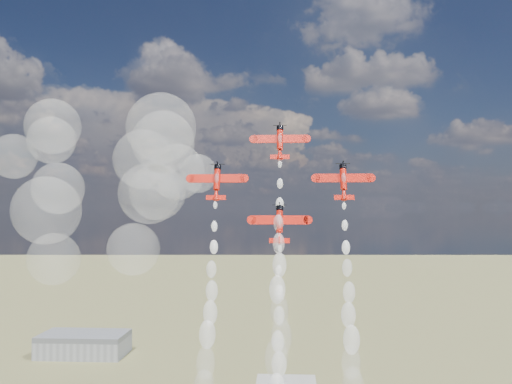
{
  "coord_description": "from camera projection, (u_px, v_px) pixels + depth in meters",
  "views": [
    {
      "loc": [
        1.2,
        -136.44,
        87.41
      ],
      "look_at": [
        -6.93,
        -0.05,
        91.37
      ],
      "focal_mm": 38.0,
      "sensor_mm": 36.0,
      "label": 1
    }
  ],
  "objects": [
    {
      "name": "smoke_trail_right",
      "position": [
        352.0,
        366.0,
        119.27
      ],
      "size": [
        5.18,
        18.91,
        48.18
      ],
      "color": "white",
      "rests_on": "plane_right"
    },
    {
      "name": "smoke_trail_left",
      "position": [
        207.0,
        366.0,
        120.82
      ],
      "size": [
        6.02,
        19.34,
        48.69
      ],
      "color": "white",
      "rests_on": "plane_left"
    },
    {
      "name": "plane_left",
      "position": [
        217.0,
        181.0,
        137.26
      ],
      "size": [
        13.85,
        6.08,
        9.52
      ],
      "rotation": [
        1.22,
        0.0,
        0.0
      ],
      "color": "red",
      "rests_on": "ground"
    },
    {
      "name": "plane_slot",
      "position": [
        280.0,
        223.0,
        132.19
      ],
      "size": [
        13.85,
        6.08,
        9.52
      ],
      "rotation": [
        1.22,
        0.0,
        0.0
      ],
      "color": "red",
      "rests_on": "ground"
    },
    {
      "name": "hangar",
      "position": [
        84.0,
        344.0,
        320.61
      ],
      "size": [
        50.0,
        28.0,
        13.0
      ],
      "color": "gray",
      "rests_on": "ground"
    },
    {
      "name": "plane_right",
      "position": [
        343.0,
        181.0,
        135.36
      ],
      "size": [
        13.85,
        6.08,
        9.52
      ],
      "rotation": [
        1.22,
        0.0,
        0.0
      ],
      "color": "red",
      "rests_on": "ground"
    },
    {
      "name": "smoke_trail_lead",
      "position": [
        279.0,
        314.0,
        123.82
      ],
      "size": [
        6.05,
        20.16,
        47.61
      ],
      "color": "white",
      "rests_on": "plane_lead"
    },
    {
      "name": "drifted_smoke_cloud",
      "position": [
        119.0,
        176.0,
        162.24
      ],
      "size": [
        66.89,
        38.31,
        57.27
      ],
      "color": "white",
      "rests_on": "ground"
    },
    {
      "name": "plane_lead",
      "position": [
        280.0,
        141.0,
        140.43
      ],
      "size": [
        13.85,
        6.08,
        9.52
      ],
      "rotation": [
        1.22,
        0.0,
        0.0
      ],
      "color": "red",
      "rests_on": "ground"
    }
  ]
}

